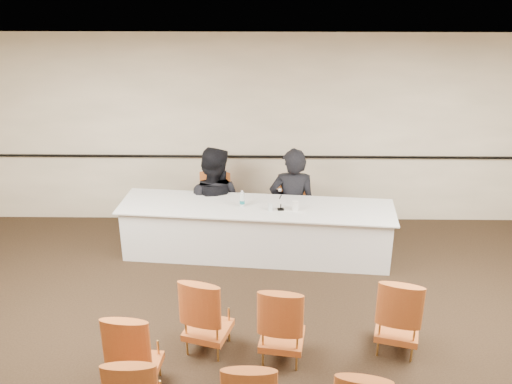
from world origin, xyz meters
TOP-DOWN VIEW (x-y plane):
  - ceiling at (0.00, 0.00)m, footprint 10.00×10.00m
  - wall_back at (0.00, 4.00)m, footprint 10.00×0.04m
  - wall_rail at (0.00, 3.96)m, footprint 9.80×0.04m
  - panel_table at (-0.30, 2.81)m, footprint 3.94×1.24m
  - panelist_main at (0.24, 3.33)m, footprint 0.72×0.49m
  - panelist_main_chair at (0.24, 3.33)m, footprint 0.54×0.54m
  - panelist_second at (-0.96, 3.44)m, footprint 1.12×0.97m
  - panelist_second_chair at (-0.96, 3.44)m, footprint 0.54×0.54m
  - papers at (0.26, 2.72)m, footprint 0.35×0.30m
  - microphone at (0.05, 2.69)m, footprint 0.11×0.20m
  - water_bottle at (-0.49, 2.80)m, footprint 0.08×0.08m
  - drinking_glass at (-0.09, 2.67)m, footprint 0.09×0.09m
  - coffee_cup at (0.25, 2.67)m, footprint 0.12×0.12m
  - aud_chair_front_left at (-0.80, 0.69)m, footprint 0.62×0.62m
  - aud_chair_front_mid at (0.02, 0.54)m, footprint 0.57×0.57m
  - aud_chair_front_right at (1.29, 0.71)m, footprint 0.61×0.61m
  - aud_chair_extra at (-1.46, 0.08)m, footprint 0.55×0.55m

SIDE VIEW (x-z plane):
  - panel_table at x=-0.30m, z-range 0.00..0.78m
  - panelist_second at x=-0.96m, z-range -0.55..1.43m
  - panelist_main_chair at x=0.24m, z-range 0.00..0.95m
  - panelist_second_chair at x=-0.96m, z-range 0.00..0.95m
  - aud_chair_front_left at x=-0.80m, z-range 0.00..0.95m
  - aud_chair_front_mid at x=0.02m, z-range 0.00..0.95m
  - aud_chair_front_right at x=1.29m, z-range 0.00..0.95m
  - aud_chair_extra at x=-1.46m, z-range 0.00..0.95m
  - panelist_main at x=0.24m, z-range -0.47..1.46m
  - papers at x=0.26m, z-range 0.78..0.78m
  - drinking_glass at x=-0.09m, z-range 0.78..0.88m
  - coffee_cup at x=0.25m, z-range 0.78..0.92m
  - water_bottle at x=-0.49m, z-range 0.78..1.01m
  - microphone at x=0.05m, z-range 0.78..1.05m
  - wall_rail at x=0.00m, z-range 1.09..1.11m
  - wall_back at x=0.00m, z-range 0.00..3.00m
  - ceiling at x=0.00m, z-range 3.00..3.00m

